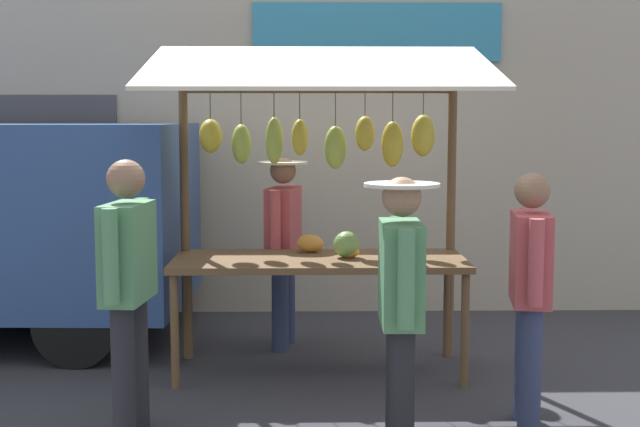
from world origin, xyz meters
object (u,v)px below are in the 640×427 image
(market_stall, at_px, (320,167))
(shopper_in_grey_tee, at_px, (128,277))
(vendor_with_sunhat, at_px, (283,236))
(shopper_in_striped_shirt, at_px, (401,297))
(shopper_with_ponytail, at_px, (530,283))

(market_stall, distance_m, shopper_in_grey_tee, 1.91)
(vendor_with_sunhat, bearing_deg, shopper_in_striped_shirt, 27.00)
(vendor_with_sunhat, xyz_separation_m, shopper_with_ponytail, (-1.57, 1.97, -0.02))
(shopper_in_grey_tee, xyz_separation_m, shopper_in_striped_shirt, (-1.59, 0.45, -0.03))
(vendor_with_sunhat, xyz_separation_m, shopper_in_striped_shirt, (-0.71, 2.52, 0.01))
(vendor_with_sunhat, bearing_deg, market_stall, 34.79)
(vendor_with_sunhat, bearing_deg, shopper_in_grey_tee, -11.80)
(vendor_with_sunhat, height_order, shopper_with_ponytail, vendor_with_sunhat)
(market_stall, relative_size, shopper_with_ponytail, 1.56)
(vendor_with_sunhat, distance_m, shopper_in_grey_tee, 2.25)
(shopper_with_ponytail, bearing_deg, vendor_with_sunhat, 47.27)
(vendor_with_sunhat, relative_size, shopper_in_grey_tee, 0.95)
(shopper_in_striped_shirt, xyz_separation_m, shopper_with_ponytail, (-0.86, -0.55, -0.03))
(vendor_with_sunhat, relative_size, shopper_in_striped_shirt, 0.99)
(market_stall, bearing_deg, shopper_in_grey_tee, 49.49)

